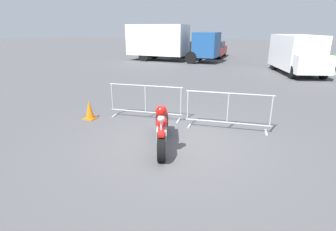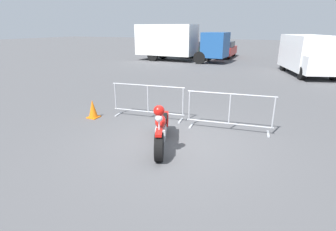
{
  "view_description": "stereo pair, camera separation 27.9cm",
  "coord_description": "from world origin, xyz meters",
  "px_view_note": "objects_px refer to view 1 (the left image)",
  "views": [
    {
      "loc": [
        2.04,
        -5.62,
        2.77
      ],
      "look_at": [
        -0.32,
        0.17,
        0.65
      ],
      "focal_mm": 28.0,
      "sensor_mm": 36.0,
      "label": 1
    },
    {
      "loc": [
        2.29,
        -5.51,
        2.77
      ],
      "look_at": [
        -0.32,
        0.17,
        0.65
      ],
      "focal_mm": 28.0,
      "sensor_mm": 36.0,
      "label": 2
    }
  ],
  "objects_px": {
    "crowd_barrier_far": "(228,111)",
    "parked_car_silver": "(157,48)",
    "parked_car_green": "(184,49)",
    "parked_car_red": "(215,49)",
    "box_truck": "(167,41)",
    "delivery_van": "(297,53)",
    "motorcycle": "(162,128)",
    "pedestrian": "(301,52)",
    "crowd_barrier_near": "(146,101)",
    "traffic_cone": "(90,110)"
  },
  "relations": [
    {
      "from": "crowd_barrier_far",
      "to": "parked_car_silver",
      "type": "distance_m",
      "value": 21.19
    },
    {
      "from": "parked_car_green",
      "to": "parked_car_red",
      "type": "bearing_deg",
      "value": -86.08
    },
    {
      "from": "box_truck",
      "to": "parked_car_silver",
      "type": "relative_size",
      "value": 1.79
    },
    {
      "from": "crowd_barrier_far",
      "to": "box_truck",
      "type": "xyz_separation_m",
      "value": [
        -7.61,
        14.14,
        1.08
      ]
    },
    {
      "from": "parked_car_silver",
      "to": "parked_car_green",
      "type": "distance_m",
      "value": 3.02
    },
    {
      "from": "delivery_van",
      "to": "parked_car_red",
      "type": "bearing_deg",
      "value": -156.38
    },
    {
      "from": "motorcycle",
      "to": "parked_car_silver",
      "type": "relative_size",
      "value": 0.48
    },
    {
      "from": "box_truck",
      "to": "parked_car_green",
      "type": "bearing_deg",
      "value": 90.0
    },
    {
      "from": "parked_car_silver",
      "to": "pedestrian",
      "type": "bearing_deg",
      "value": -103.3
    },
    {
      "from": "box_truck",
      "to": "pedestrian",
      "type": "relative_size",
      "value": 4.58
    },
    {
      "from": "motorcycle",
      "to": "crowd_barrier_near",
      "type": "height_order",
      "value": "motorcycle"
    },
    {
      "from": "crowd_barrier_far",
      "to": "traffic_cone",
      "type": "height_order",
      "value": "crowd_barrier_far"
    },
    {
      "from": "parked_car_red",
      "to": "pedestrian",
      "type": "relative_size",
      "value": 2.63
    },
    {
      "from": "crowd_barrier_far",
      "to": "parked_car_green",
      "type": "xyz_separation_m",
      "value": [
        -7.52,
        18.22,
        0.17
      ]
    },
    {
      "from": "box_truck",
      "to": "pedestrian",
      "type": "distance_m",
      "value": 10.57
    },
    {
      "from": "parked_car_green",
      "to": "parked_car_silver",
      "type": "bearing_deg",
      "value": 84.05
    },
    {
      "from": "delivery_van",
      "to": "motorcycle",
      "type": "bearing_deg",
      "value": -33.83
    },
    {
      "from": "crowd_barrier_near",
      "to": "traffic_cone",
      "type": "relative_size",
      "value": 4.0
    },
    {
      "from": "motorcycle",
      "to": "crowd_barrier_near",
      "type": "xyz_separation_m",
      "value": [
        -1.28,
        1.68,
        0.09
      ]
    },
    {
      "from": "box_truck",
      "to": "parked_car_red",
      "type": "xyz_separation_m",
      "value": [
        3.11,
        4.44,
        -0.88
      ]
    },
    {
      "from": "parked_car_silver",
      "to": "motorcycle",
      "type": "bearing_deg",
      "value": -158.12
    },
    {
      "from": "pedestrian",
      "to": "traffic_cone",
      "type": "distance_m",
      "value": 18.06
    },
    {
      "from": "pedestrian",
      "to": "parked_car_red",
      "type": "bearing_deg",
      "value": -156.93
    },
    {
      "from": "motorcycle",
      "to": "pedestrian",
      "type": "height_order",
      "value": "pedestrian"
    },
    {
      "from": "parked_car_silver",
      "to": "crowd_barrier_near",
      "type": "bearing_deg",
      "value": -159.43
    },
    {
      "from": "crowd_barrier_far",
      "to": "parked_car_silver",
      "type": "height_order",
      "value": "parked_car_silver"
    },
    {
      "from": "motorcycle",
      "to": "parked_car_silver",
      "type": "distance_m",
      "value": 22.1
    },
    {
      "from": "box_truck",
      "to": "parked_car_green",
      "type": "height_order",
      "value": "box_truck"
    },
    {
      "from": "delivery_van",
      "to": "traffic_cone",
      "type": "xyz_separation_m",
      "value": [
        -6.41,
        -11.88,
        -0.95
      ]
    },
    {
      "from": "motorcycle",
      "to": "parked_car_red",
      "type": "xyz_separation_m",
      "value": [
        -3.22,
        20.26,
        0.29
      ]
    },
    {
      "from": "motorcycle",
      "to": "traffic_cone",
      "type": "relative_size",
      "value": 3.48
    },
    {
      "from": "parked_car_silver",
      "to": "traffic_cone",
      "type": "bearing_deg",
      "value": -164.48
    },
    {
      "from": "box_truck",
      "to": "pedestrian",
      "type": "xyz_separation_m",
      "value": [
        10.39,
        1.79,
        -0.72
      ]
    },
    {
      "from": "parked_car_red",
      "to": "traffic_cone",
      "type": "bearing_deg",
      "value": 178.08
    },
    {
      "from": "crowd_barrier_far",
      "to": "pedestrian",
      "type": "relative_size",
      "value": 1.4
    },
    {
      "from": "motorcycle",
      "to": "box_truck",
      "type": "relative_size",
      "value": 0.27
    },
    {
      "from": "traffic_cone",
      "to": "motorcycle",
      "type": "bearing_deg",
      "value": -18.28
    },
    {
      "from": "box_truck",
      "to": "parked_car_silver",
      "type": "bearing_deg",
      "value": 125.83
    },
    {
      "from": "crowd_barrier_far",
      "to": "delivery_van",
      "type": "distance_m",
      "value": 11.4
    },
    {
      "from": "parked_car_green",
      "to": "traffic_cone",
      "type": "bearing_deg",
      "value": -172.88
    },
    {
      "from": "crowd_barrier_near",
      "to": "traffic_cone",
      "type": "bearing_deg",
      "value": -155.86
    },
    {
      "from": "delivery_van",
      "to": "parked_car_red",
      "type": "height_order",
      "value": "delivery_van"
    },
    {
      "from": "parked_car_red",
      "to": "traffic_cone",
      "type": "relative_size",
      "value": 7.54
    },
    {
      "from": "parked_car_red",
      "to": "motorcycle",
      "type": "bearing_deg",
      "value": -173.84
    },
    {
      "from": "parked_car_silver",
      "to": "parked_car_green",
      "type": "height_order",
      "value": "parked_car_silver"
    },
    {
      "from": "box_truck",
      "to": "parked_car_red",
      "type": "height_order",
      "value": "box_truck"
    },
    {
      "from": "crowd_barrier_near",
      "to": "parked_car_red",
      "type": "bearing_deg",
      "value": 95.94
    },
    {
      "from": "traffic_cone",
      "to": "crowd_barrier_far",
      "type": "bearing_deg",
      "value": 9.82
    },
    {
      "from": "crowd_barrier_far",
      "to": "traffic_cone",
      "type": "distance_m",
      "value": 4.25
    },
    {
      "from": "crowd_barrier_near",
      "to": "crowd_barrier_far",
      "type": "relative_size",
      "value": 1.0
    }
  ]
}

